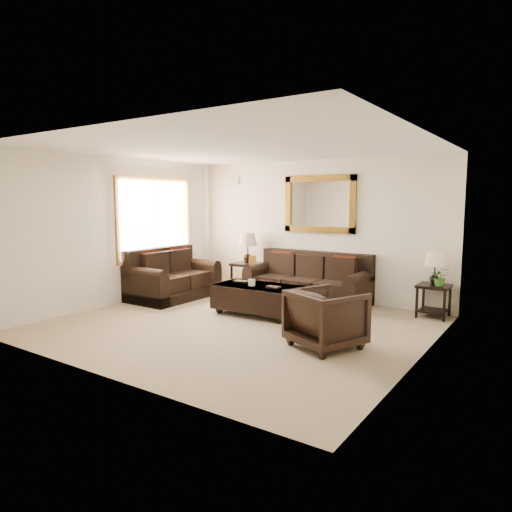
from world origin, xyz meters
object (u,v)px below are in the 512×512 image
Objects in this scene: loveseat at (171,280)px; end_table_right at (435,274)px; sofa at (308,284)px; coffee_table at (258,296)px; armchair at (326,316)px; end_table_left at (248,254)px.

loveseat is 4.87m from end_table_right.
end_table_right is (2.24, 0.16, 0.37)m from sofa.
coffee_table is 1.76× the size of armchair.
armchair is at bearing -39.19° from end_table_left.
armchair is (1.44, -2.26, 0.08)m from sofa.
end_table_left reaches higher than sofa.
end_table_left is 3.73m from end_table_right.
armchair is at bearing -108.19° from end_table_right.
armchair is (2.93, -2.39, -0.39)m from end_table_left.
end_table_right reaches higher than coffee_table.
coffee_table is at bearing -49.78° from end_table_left.
end_table_left is 0.84× the size of coffee_table.
sofa is at bearing -175.82° from end_table_right.
end_table_left is 3.80m from armchair.
armchair is at bearing -30.10° from coffee_table.
end_table_left is 1.48× the size of armchair.
end_table_right is at bearing 0.57° from end_table_left.
loveseat is 1.17× the size of coffee_table.
end_table_right is (3.72, 0.04, -0.10)m from end_table_left.
end_table_right is at bearing 29.51° from coffee_table.
coffee_table is 1.95m from armchair.
end_table_right is 0.73× the size of coffee_table.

